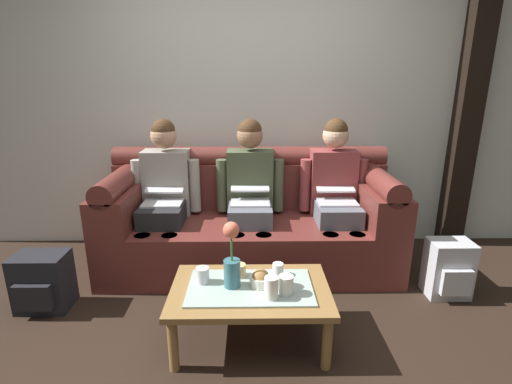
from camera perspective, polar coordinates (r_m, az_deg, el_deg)
ground_plane at (r=2.39m, az=-0.84°, el=-23.26°), size 14.00×14.00×0.00m
back_wall_patterned at (r=3.53m, az=-0.94°, el=15.35°), size 6.00×0.12×2.90m
timber_pillar at (r=3.91m, az=29.39°, el=13.42°), size 0.20×0.20×2.90m
couch at (r=3.22m, az=-0.87°, el=-4.51°), size 2.35×0.88×0.96m
person_left at (r=3.20m, az=-13.48°, el=0.35°), size 0.56×0.67×1.22m
person_middle at (r=3.12m, az=-0.89°, el=0.42°), size 0.56×0.67×1.22m
person_right at (r=3.20m, az=11.71°, el=0.46°), size 0.56×0.67×1.22m
coffee_table at (r=2.33m, az=-0.87°, el=-15.02°), size 0.93×0.59×0.37m
flower_vase at (r=2.22m, az=-3.64°, el=-9.88°), size 0.10×0.10×0.40m
snack_bowl at (r=2.29m, az=0.69°, el=-12.88°), size 0.13×0.13×0.10m
cup_near_left at (r=2.40m, az=3.29°, el=-11.45°), size 0.07×0.07×0.08m
cup_near_right at (r=2.34m, az=-7.97°, el=-12.19°), size 0.08×0.08×0.09m
cup_far_center at (r=2.39m, az=-2.50°, el=-11.60°), size 0.08×0.08×0.08m
cup_far_left at (r=2.21m, az=4.51°, el=-13.65°), size 0.08×0.08×0.11m
cup_far_right at (r=2.16m, az=2.31°, el=-14.09°), size 0.08×0.08×0.13m
backpack_right at (r=3.14m, az=26.82°, el=-10.27°), size 0.30×0.26×0.42m
backpack_left at (r=3.05m, az=-29.25°, el=-11.68°), size 0.35×0.28×0.40m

